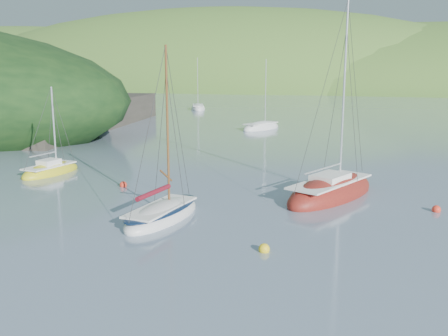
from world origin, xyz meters
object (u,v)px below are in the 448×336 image
(sailboat_yellow, at_px, (51,171))
(distant_sloop_c, at_px, (198,109))
(distant_sloop_a, at_px, (261,128))
(sloop_red, at_px, (331,193))
(daysailer_white, at_px, (162,215))

(sailboat_yellow, relative_size, distant_sloop_c, 0.69)
(sailboat_yellow, height_order, distant_sloop_c, distant_sloop_c)
(distant_sloop_a, xyz_separation_m, distant_sloop_c, (-18.17, 23.64, 0.01))
(sloop_red, distance_m, sailboat_yellow, 20.06)
(daysailer_white, height_order, distant_sloop_a, daysailer_white)
(sloop_red, height_order, distant_sloop_c, sloop_red)
(sloop_red, height_order, distant_sloop_a, sloop_red)
(sailboat_yellow, relative_size, distant_sloop_a, 0.74)
(sailboat_yellow, xyz_separation_m, distant_sloop_a, (7.56, 30.13, -0.00))
(distant_sloop_a, bearing_deg, daysailer_white, -60.49)
(daysailer_white, relative_size, distant_sloop_c, 0.94)
(sloop_red, bearing_deg, distant_sloop_c, 141.47)
(sailboat_yellow, bearing_deg, sloop_red, 6.51)
(distant_sloop_a, bearing_deg, sloop_red, -45.42)
(sloop_red, bearing_deg, distant_sloop_a, 134.34)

